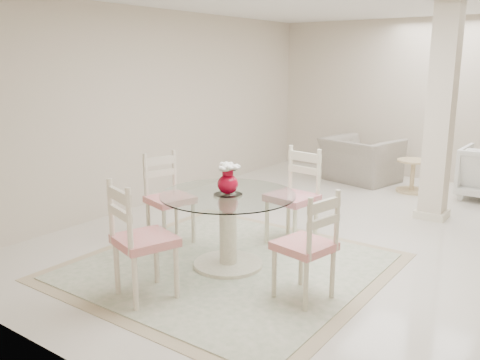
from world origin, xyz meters
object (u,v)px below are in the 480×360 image
Objects in this scene: red_vase at (228,178)px; dining_chair_west at (166,191)px; side_table at (412,177)px; dining_chair_east at (311,239)px; dining_chair_north at (296,189)px; dining_table at (228,230)px; dining_chair_south at (136,232)px; recliner_taupe at (361,160)px; column at (441,114)px.

dining_chair_west is at bearing 168.94° from red_vase.
side_table is (1.54, 3.85, -0.35)m from dining_chair_west.
dining_chair_north is (-0.82, 1.20, 0.06)m from dining_chair_east.
dining_table is 1.22× the size of dining_chair_east.
dining_chair_south is (-1.20, -0.82, 0.04)m from dining_chair_east.
recliner_taupe is (-1.41, 4.43, -0.20)m from dining_chair_east.
column reaches higher than dining_chair_north.
dining_table is at bearing -84.37° from dining_chair_west.
dining_chair_south is at bearing -109.44° from column.
dining_chair_west is (-2.17, -2.67, -0.76)m from column.
dining_chair_west is at bearing 95.09° from recliner_taupe.
dining_chair_north is 1.44m from dining_chair_west.
red_vase reaches higher than side_table.
dining_chair_east is 1.45m from dining_chair_north.
dining_table is 4.25× the size of red_vase.
dining_table is 1.11× the size of dining_chair_north.
recliner_taupe is (-0.21, 5.25, -0.24)m from dining_chair_south.
dining_table is 4.08m from side_table.
dining_chair_north is 1.02× the size of dining_chair_south.
dining_chair_south is at bearing -129.51° from dining_chair_west.
red_vase is 1.07m from dining_chair_east.
dining_chair_west is 4.16m from side_table.
dining_chair_east is 2.04m from dining_chair_west.
dining_chair_north is 2.31× the size of side_table.
column is 2.38× the size of recliner_taupe.
dining_chair_east is at bearing -48.07° from dining_chair_north.
dining_chair_north reaches higher than side_table.
dining_chair_north reaches higher than red_vase.
recliner_taupe is (-0.41, 4.25, -0.54)m from red_vase.
dining_chair_west is (-1.00, 0.19, 0.20)m from dining_table.
dining_chair_north is 3.30m from recliner_taupe.
dining_chair_north is 3.08m from side_table.
dining_chair_south is at bearing -44.27° from dining_chair_east.
dining_chair_west is at bearing -37.60° from dining_chair_south.
dining_chair_west is at bearing -137.94° from dining_chair_north.
side_table is at bearing 118.37° from column.
dining_chair_south is 1.02× the size of recliner_taupe.
dining_table is at bearing -82.61° from dining_chair_south.
red_vase is 1.07m from dining_chair_north.
column is at bearing -22.51° from dining_chair_west.
red_vase is at bearing -82.84° from dining_chair_south.
dining_chair_east is at bearing -83.71° from side_table.
dining_chair_west is at bearing -111.80° from side_table.
dining_chair_north is at bearing 79.92° from red_vase.
recliner_taupe reaches higher than side_table.
dining_chair_south is (-1.37, -3.87, -0.74)m from column.
dining_chair_north is (0.18, 1.01, -0.29)m from red_vase.
dining_chair_east is 0.96× the size of dining_chair_west.
dining_chair_west is 4.10m from recliner_taupe.
recliner_taupe is at bearing 8.17° from dining_chair_west.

